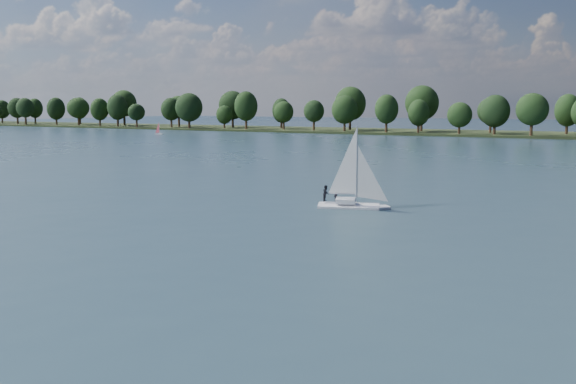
# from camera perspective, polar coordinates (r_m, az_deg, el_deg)

# --- Properties ---
(ground) EXTENTS (700.00, 700.00, 0.00)m
(ground) POSITION_cam_1_polar(r_m,az_deg,el_deg) (112.37, 21.68, 2.03)
(ground) COLOR #233342
(ground) RESTS_ON ground
(sailboat) EXTENTS (6.71, 3.83, 8.52)m
(sailboat) POSITION_cam_1_polar(r_m,az_deg,el_deg) (63.61, 5.49, 0.67)
(sailboat) COLOR silver
(sailboat) RESTS_ON ground
(dinghy_pink) EXTENTS (2.95, 1.48, 4.52)m
(dinghy_pink) POSITION_cam_1_polar(r_m,az_deg,el_deg) (224.27, -11.37, 5.33)
(dinghy_pink) COLOR silver
(dinghy_pink) RESTS_ON ground
(pontoon) EXTENTS (4.32, 2.78, 0.50)m
(pontoon) POSITION_cam_1_polar(r_m,az_deg,el_deg) (270.26, -11.71, 5.49)
(pontoon) COLOR #55575A
(pontoon) RESTS_ON ground
(treeline) EXTENTS (562.86, 73.94, 18.45)m
(treeline) POSITION_cam_1_polar(r_m,az_deg,el_deg) (222.43, 19.68, 6.81)
(treeline) COLOR black
(treeline) RESTS_ON ground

